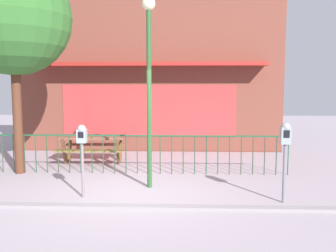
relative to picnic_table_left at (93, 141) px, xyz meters
The scene contains 9 objects.
ground 3.31m from the picnic_table_left, 64.23° to the right, with size 40.00×40.00×0.00m, color #A2949F.
pub_storefront 3.34m from the picnic_table_left, 56.54° to the left, with size 8.81×1.25×5.53m.
patio_fence_front 1.87m from the picnic_table_left, 41.05° to the right, with size 7.42×0.04×0.97m.
picnic_table_left is the anchor object (origin of this frame).
parking_meter_near 5.60m from the picnic_table_left, 37.55° to the right, with size 0.18×0.17×1.51m.
parking_meter_far 3.31m from the picnic_table_left, 79.55° to the right, with size 0.18×0.17×1.43m.
street_tree 3.76m from the picnic_table_left, 139.41° to the right, with size 2.77×2.77×5.19m.
street_lamp 3.65m from the picnic_table_left, 53.33° to the right, with size 0.28×0.28×3.98m.
curb_edge 4.13m from the picnic_table_left, 69.76° to the right, with size 12.33×0.20×0.11m, color gray.
Camera 1 is at (1.12, -7.15, 2.16)m, focal length 38.91 mm.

